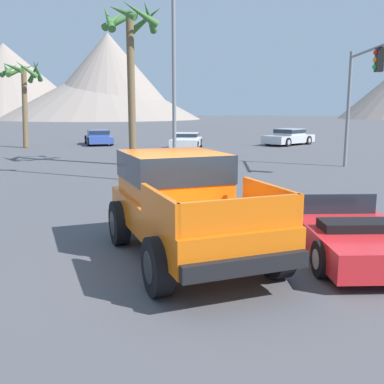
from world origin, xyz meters
TOP-DOWN VIEW (x-y plane):
  - ground_plane at (0.00, 0.00)m, footprint 320.00×320.00m
  - orange_pickup_truck at (-0.12, 0.42)m, footprint 3.69×5.11m
  - red_convertible_car at (3.06, 0.69)m, footprint 2.28×4.48m
  - parked_car_white at (-1.60, 23.16)m, footprint 2.13×4.16m
  - parked_car_blue at (-8.63, 26.44)m, footprint 3.05×4.39m
  - parked_car_silver at (6.02, 26.91)m, footprint 4.43×4.61m
  - traffic_light_main at (6.71, 12.31)m, footprint 0.38×4.35m
  - street_lamp_post at (-1.03, 8.51)m, footprint 0.90×0.24m
  - palm_tree_tall at (-3.59, 13.96)m, footprint 3.06×3.13m
  - palm_tree_short at (-13.05, 23.46)m, footprint 2.85×2.90m
  - distant_mountain_range at (-34.42, 118.94)m, footprint 164.28×76.57m

SIDE VIEW (x-z plane):
  - ground_plane at x=0.00m, z-range 0.00..0.00m
  - red_convertible_car at x=3.06m, z-range -0.11..0.94m
  - parked_car_white at x=-1.60m, z-range 0.02..1.12m
  - parked_car_blue at x=-8.63m, z-range 0.02..1.13m
  - parked_car_silver at x=6.02m, z-range 0.01..1.24m
  - orange_pickup_truck at x=-0.12m, z-range 0.14..2.06m
  - traffic_light_main at x=6.71m, z-range 1.11..6.47m
  - palm_tree_short at x=-13.05m, z-range 1.60..7.67m
  - street_lamp_post at x=-1.03m, z-range 0.80..9.60m
  - palm_tree_tall at x=-3.59m, z-range 1.94..9.58m
  - distant_mountain_range at x=-34.42m, z-range -1.65..19.67m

